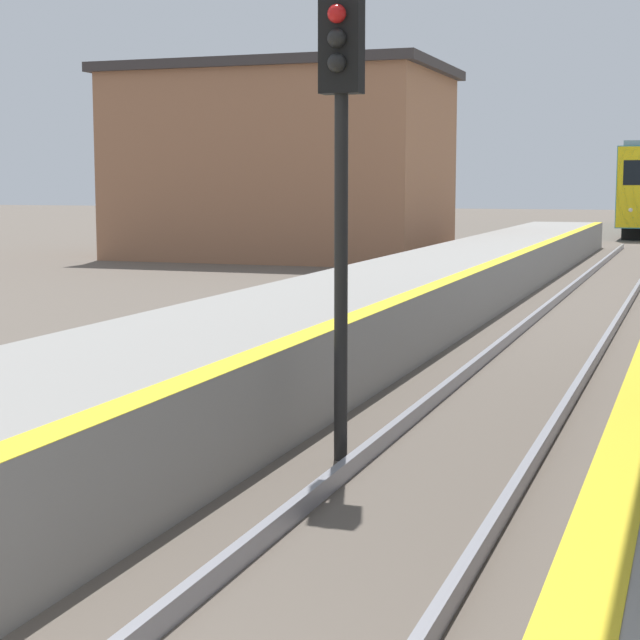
{
  "coord_description": "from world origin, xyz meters",
  "views": [
    {
      "loc": [
        1.99,
        -2.16,
        2.47
      ],
      "look_at": [
        -6.43,
        21.59,
        -0.77
      ],
      "focal_mm": 60.0,
      "sensor_mm": 36.0,
      "label": 1
    }
  ],
  "objects": [
    {
      "name": "signal_near",
      "position": [
        -0.96,
        6.7,
        2.9
      ],
      "size": [
        0.36,
        0.31,
        4.12
      ],
      "color": "black",
      "rests_on": "ground"
    },
    {
      "name": "station_building",
      "position": [
        -11.05,
        30.95,
        3.12
      ],
      "size": [
        10.65,
        7.05,
        6.21
      ],
      "color": "#9E6B4C",
      "rests_on": "ground"
    }
  ]
}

